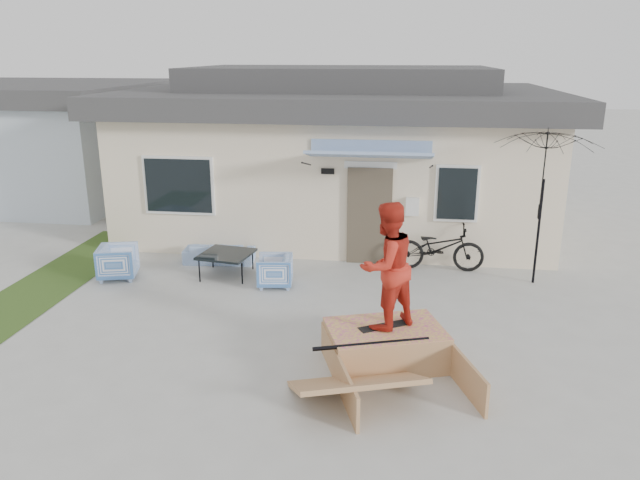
# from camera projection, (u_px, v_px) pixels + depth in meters

# --- Properties ---
(ground) EXTENTS (90.00, 90.00, 0.00)m
(ground) POSITION_uv_depth(u_px,v_px,m) (284.00, 356.00, 9.29)
(ground) COLOR #A9A9A3
(ground) RESTS_ON ground
(grass_strip) EXTENTS (1.40, 8.00, 0.01)m
(grass_strip) POSITION_uv_depth(u_px,v_px,m) (40.00, 290.00, 11.85)
(grass_strip) COLOR #2D491A
(grass_strip) RESTS_ON ground
(house) EXTENTS (10.80, 8.49, 4.10)m
(house) POSITION_uv_depth(u_px,v_px,m) (340.00, 149.00, 16.29)
(house) COLOR beige
(house) RESTS_ON ground
(neighbor_house) EXTENTS (8.60, 7.60, 3.50)m
(neighbor_house) POSITION_uv_depth(u_px,v_px,m) (21.00, 138.00, 19.59)
(neighbor_house) COLOR silver
(neighbor_house) RESTS_ON ground
(loveseat) EXTENTS (1.54, 0.56, 0.59)m
(loveseat) POSITION_uv_depth(u_px,v_px,m) (219.00, 249.00, 13.35)
(loveseat) COLOR #3268B3
(loveseat) RESTS_ON ground
(armchair_left) EXTENTS (0.85, 0.88, 0.75)m
(armchair_left) POSITION_uv_depth(u_px,v_px,m) (118.00, 260.00, 12.38)
(armchair_left) COLOR #3268B3
(armchair_left) RESTS_ON ground
(armchair_right) EXTENTS (0.70, 0.74, 0.68)m
(armchair_right) POSITION_uv_depth(u_px,v_px,m) (275.00, 269.00, 11.97)
(armchair_right) COLOR #3268B3
(armchair_right) RESTS_ON ground
(coffee_table) EXTENTS (1.12, 1.12, 0.48)m
(coffee_table) POSITION_uv_depth(u_px,v_px,m) (227.00, 264.00, 12.56)
(coffee_table) COLOR black
(coffee_table) RESTS_ON ground
(bicycle) EXTENTS (1.88, 0.66, 1.20)m
(bicycle) POSITION_uv_depth(u_px,v_px,m) (439.00, 243.00, 12.78)
(bicycle) COLOR black
(bicycle) RESTS_ON ground
(patio_umbrella) EXTENTS (2.17, 2.05, 2.20)m
(patio_umbrella) POSITION_uv_depth(u_px,v_px,m) (542.00, 197.00, 11.72)
(patio_umbrella) COLOR black
(patio_umbrella) RESTS_ON ground
(skate_ramp) EXTENTS (2.27, 2.62, 0.55)m
(skate_ramp) POSITION_uv_depth(u_px,v_px,m) (385.00, 346.00, 9.00)
(skate_ramp) COLOR #A5764B
(skate_ramp) RESTS_ON ground
(skateboard) EXTENTS (0.79, 0.57, 0.05)m
(skateboard) POSITION_uv_depth(u_px,v_px,m) (385.00, 325.00, 8.96)
(skateboard) COLOR black
(skateboard) RESTS_ON skate_ramp
(skater) EXTENTS (1.14, 1.13, 1.86)m
(skater) POSITION_uv_depth(u_px,v_px,m) (387.00, 264.00, 8.68)
(skater) COLOR red
(skater) RESTS_ON skateboard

